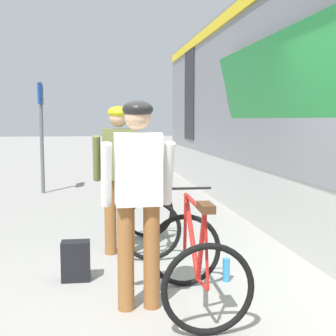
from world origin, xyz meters
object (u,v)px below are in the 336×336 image
Objects in this scene: backpack_on_platform at (76,261)px; bicycle_near_teal at (149,217)px; water_bottle_near_the_bikes at (226,270)px; bicycle_far_red at (195,262)px; cyclist_far_in_white at (138,186)px; platform_sign_post at (41,119)px; cyclist_near_in_olive at (119,166)px.

bicycle_near_teal is at bearing 51.76° from backpack_on_platform.
water_bottle_near_the_bikes is (0.63, -1.29, -0.29)m from bicycle_near_teal.
bicycle_near_teal reaches higher than water_bottle_near_the_bikes.
bicycle_far_red reaches higher than water_bottle_near_the_bikes.
platform_sign_post is at bearing 103.30° from cyclist_far_in_white.
backpack_on_platform is at bearing -119.45° from cyclist_near_in_olive.
cyclist_far_in_white is 1.62× the size of bicycle_far_red.
bicycle_near_teal is 0.47× the size of platform_sign_post.
bicycle_near_teal is 1.88m from bicycle_far_red.
cyclist_far_in_white is 7.57× the size of water_bottle_near_the_bikes.
bicycle_near_teal is at bearing 25.11° from cyclist_near_in_olive.
backpack_on_platform is (-0.48, -0.86, -0.85)m from cyclist_near_in_olive.
platform_sign_post is (-1.81, 4.62, 1.22)m from bicycle_near_teal.
bicycle_far_red is (0.18, -1.87, 0.00)m from bicycle_near_teal.
water_bottle_near_the_bikes is at bearing -48.10° from cyclist_near_in_olive.
bicycle_far_red is 4.67× the size of water_bottle_near_the_bikes.
bicycle_far_red is (0.55, -1.70, -0.65)m from cyclist_near_in_olive.
cyclist_near_in_olive is 0.73× the size of platform_sign_post.
water_bottle_near_the_bikes is 6.57m from platform_sign_post.
backpack_on_platform is at bearing 126.00° from cyclist_far_in_white.
platform_sign_post is at bearing 112.43° from water_bottle_near_the_bikes.
cyclist_near_in_olive is 1.57× the size of bicycle_near_teal.
cyclist_far_in_white is 0.81m from bicycle_far_red.
cyclist_near_in_olive is 0.77m from bicycle_near_teal.
cyclist_near_in_olive is 5.04m from platform_sign_post.
cyclist_far_in_white is (0.08, -1.63, 0.00)m from cyclist_near_in_olive.
bicycle_far_red is at bearing -127.55° from water_bottle_near_the_bikes.
water_bottle_near_the_bikes is (0.45, 0.58, -0.29)m from bicycle_far_red.
cyclist_near_in_olive is 1.30m from backpack_on_platform.
bicycle_far_red is 1.35m from backpack_on_platform.
cyclist_far_in_white reaches higher than bicycle_near_teal.
bicycle_far_red is 0.45× the size of platform_sign_post.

